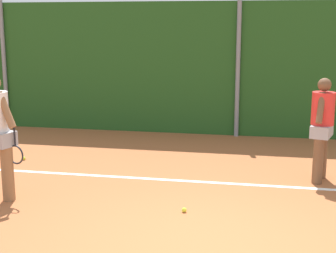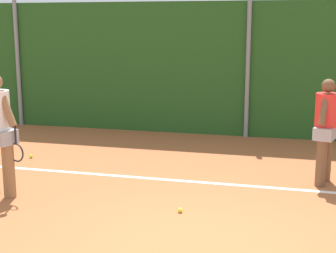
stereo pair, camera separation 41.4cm
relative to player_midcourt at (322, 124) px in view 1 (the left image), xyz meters
The scene contains 9 objects.
ground_plane 2.09m from the player_midcourt, 146.09° to the right, with size 30.31×30.31×0.00m, color #A85B33.
hedge_fence_backdrop 3.66m from the player_midcourt, 115.21° to the left, with size 19.70×0.25×3.03m, color #23511E.
fence_post_left 7.89m from the player_midcourt, 156.78° to the left, with size 0.10×0.10×3.21m, color gray.
fence_post_center 3.52m from the player_midcourt, 116.44° to the left, with size 0.10×0.10×3.21m, color gray.
court_baseline_paint 1.86m from the player_midcourt, 163.56° to the right, with size 14.40×0.10×0.01m, color white.
player_midcourt is the anchor object (origin of this frame).
tennis_ball_0 5.44m from the player_midcourt, behind, with size 0.07×0.07×0.07m, color #CCDB33.
tennis_ball_2 1.25m from the player_midcourt, 79.26° to the left, with size 0.07×0.07×0.07m, color #CCDB33.
tennis_ball_3 2.82m from the player_midcourt, 136.78° to the right, with size 0.07×0.07×0.07m, color #CCDB33.
Camera 1 is at (0.63, -5.42, 2.54)m, focal length 53.79 mm.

